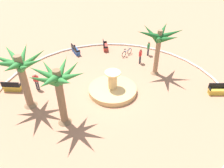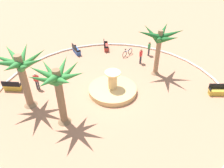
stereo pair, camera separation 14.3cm
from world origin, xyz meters
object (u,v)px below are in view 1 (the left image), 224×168
object	(u,v)px
palm_tree_near_fountain	(58,84)
bicycle_red_frame	(127,53)
person_pedestrian_stroll	(36,81)
bench_east	(218,91)
bench_west	(12,87)
palm_tree_by_curb	(159,41)
person_cyclist_photo	(140,55)
palm_tree_mid_plaza	(20,69)
fountain	(113,89)
bench_north	(105,47)
person_cyclist_helmet	(148,48)
bench_southeast	(76,51)

from	to	relation	value
palm_tree_near_fountain	bicycle_red_frame	bearing A→B (deg)	-62.16
person_pedestrian_stroll	bench_east	bearing A→B (deg)	-128.25
bench_east	bench_west	distance (m)	17.87
palm_tree_by_curb	person_cyclist_photo	world-z (taller)	palm_tree_by_curb
palm_tree_mid_plaza	fountain	bearing A→B (deg)	-110.58
palm_tree_mid_plaza	person_pedestrian_stroll	distance (m)	3.35
bench_east	person_pedestrian_stroll	distance (m)	15.70
bench_north	person_cyclist_helmet	distance (m)	5.13
bench_west	bench_north	xyz separation A→B (m)	(1.93, -11.22, 0.00)
person_cyclist_helmet	bench_west	bearing A→B (deg)	81.53
fountain	palm_tree_near_fountain	size ratio (longest dim) A/B	0.88
palm_tree_by_curb	palm_tree_near_fountain	bearing A→B (deg)	94.84
palm_tree_mid_plaza	bench_east	xyz separation A→B (m)	(-7.95, -13.63, -3.12)
fountain	person_cyclist_photo	world-z (taller)	fountain
palm_tree_near_fountain	palm_tree_by_curb	bearing A→B (deg)	-85.16
bench_east	bench_southeast	bearing A→B (deg)	24.34
fountain	person_cyclist_helmet	xyz separation A→B (m)	(3.22, -7.27, 0.63)
person_cyclist_helmet	person_cyclist_photo	distance (m)	2.12
palm_tree_mid_plaza	bench_west	world-z (taller)	palm_tree_mid_plaza
palm_tree_near_fountain	bench_west	bearing A→B (deg)	17.68
person_cyclist_photo	fountain	bearing A→B (deg)	114.27
bench_north	bicycle_red_frame	world-z (taller)	bench_north
palm_tree_by_curb	bench_west	bearing A→B (deg)	66.21
palm_tree_near_fountain	bench_west	xyz separation A→B (m)	(6.24, 1.99, -3.13)
bench_southeast	palm_tree_mid_plaza	bearing A→B (deg)	129.06
palm_tree_near_fountain	palm_tree_by_curb	world-z (taller)	palm_tree_near_fountain
bench_north	person_pedestrian_stroll	world-z (taller)	person_pedestrian_stroll
bench_east	bench_west	size ratio (longest dim) A/B	1.02
bench_east	person_cyclist_photo	distance (m)	8.15
person_pedestrian_stroll	palm_tree_mid_plaza	bearing A→B (deg)	143.41
palm_tree_near_fountain	person_cyclist_photo	distance (m)	11.16
palm_tree_by_curb	bicycle_red_frame	world-z (taller)	palm_tree_by_curb
palm_tree_by_curb	bench_east	xyz separation A→B (m)	(-5.49, -1.99, -3.16)
bench_west	bench_north	distance (m)	11.38
bicycle_red_frame	person_pedestrian_stroll	distance (m)	10.46
bench_southeast	bench_west	bearing A→B (deg)	111.02
bench_east	bicycle_red_frame	bearing A→B (deg)	10.56
palm_tree_by_curb	bench_southeast	xyz separation A→B (m)	(8.41, 4.30, -3.16)
bench_east	palm_tree_mid_plaza	bearing A→B (deg)	59.75
palm_tree_by_curb	person_cyclist_helmet	size ratio (longest dim) A/B	2.86
bench_north	bicycle_red_frame	bearing A→B (deg)	-158.16
palm_tree_mid_plaza	person_pedestrian_stroll	world-z (taller)	palm_tree_mid_plaza
palm_tree_near_fountain	bench_southeast	size ratio (longest dim) A/B	2.89
palm_tree_near_fountain	palm_tree_mid_plaza	world-z (taller)	palm_tree_mid_plaza
fountain	palm_tree_mid_plaza	world-z (taller)	palm_tree_mid_plaza
bench_north	person_cyclist_helmet	world-z (taller)	person_cyclist_helmet
fountain	bench_north	xyz separation A→B (m)	(7.28, -4.19, 0.05)
person_pedestrian_stroll	bench_west	bearing A→B (deg)	58.19
bench_southeast	bicycle_red_frame	bearing A→B (deg)	-130.93
palm_tree_mid_plaza	bench_north	distance (m)	12.12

